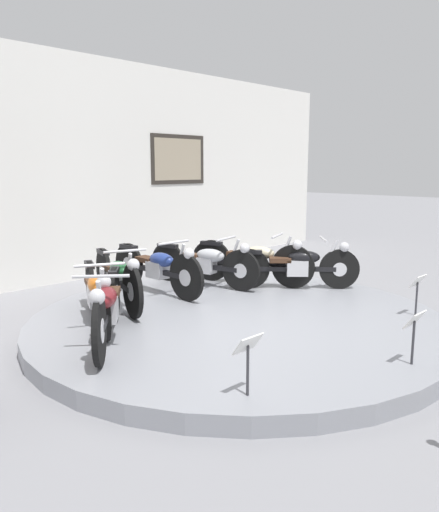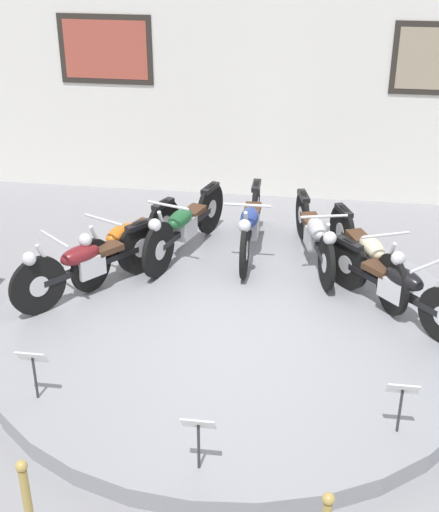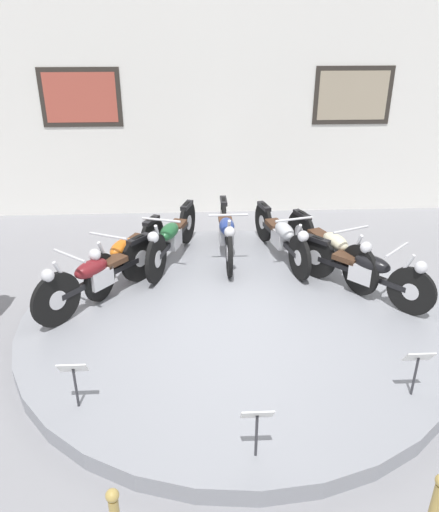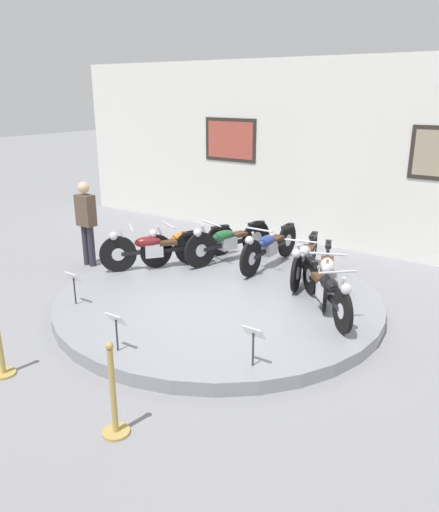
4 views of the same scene
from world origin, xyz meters
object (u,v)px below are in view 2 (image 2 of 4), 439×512
(motorcycle_orange, at_px, (127,239))
(info_placard_front_right, at_px, (402,396))
(motorcycle_maroon, at_px, (89,261))
(info_placard_front_centre, at_px, (198,431))
(motorcycle_silver, at_px, (315,234))
(motorcycle_green, at_px, (184,224))
(motorcycle_black, at_px, (396,284))
(motorcycle_cream, at_px, (367,253))
(motorcycle_blue, at_px, (250,223))
(info_placard_front_left, at_px, (33,363))

(motorcycle_orange, height_order, info_placard_front_right, motorcycle_orange)
(motorcycle_maroon, distance_m, info_placard_front_centre, 3.03)
(motorcycle_silver, bearing_deg, info_placard_front_right, -75.47)
(info_placard_front_right, bearing_deg, info_placard_front_centre, -157.35)
(motorcycle_green, xyz_separation_m, motorcycle_black, (2.46, -1.11, -0.03))
(motorcycle_cream, relative_size, info_placard_front_right, 3.69)
(motorcycle_green, relative_size, info_placard_front_right, 3.79)
(motorcycle_maroon, height_order, motorcycle_cream, motorcycle_cream)
(motorcycle_blue, xyz_separation_m, motorcycle_black, (1.67, -1.28, -0.02))
(motorcycle_green, bearing_deg, motorcycle_black, -24.32)
(motorcycle_blue, distance_m, motorcycle_cream, 1.53)
(motorcycle_silver, height_order, info_placard_front_centre, motorcycle_silver)
(motorcycle_maroon, relative_size, info_placard_front_centre, 3.10)
(motorcycle_maroon, bearing_deg, motorcycle_green, 52.09)
(motorcycle_maroon, relative_size, motorcycle_green, 0.82)
(motorcycle_blue, distance_m, motorcycle_silver, 0.81)
(motorcycle_cream, bearing_deg, motorcycle_blue, 155.54)
(info_placard_front_left, bearing_deg, info_placard_front_centre, -22.65)
(motorcycle_silver, bearing_deg, motorcycle_black, -51.81)
(motorcycle_green, height_order, info_placard_front_centre, motorcycle_green)
(motorcycle_orange, xyz_separation_m, motorcycle_black, (3.06, -0.64, -0.01))
(motorcycle_orange, bearing_deg, motorcycle_black, -11.88)
(motorcycle_orange, bearing_deg, motorcycle_blue, 24.48)
(motorcycle_black, bearing_deg, motorcycle_silver, 128.19)
(info_placard_front_right, bearing_deg, motorcycle_silver, 104.53)
(motorcycle_green, distance_m, motorcycle_black, 2.70)
(info_placard_front_left, bearing_deg, info_placard_front_right, 0.00)
(motorcycle_black, bearing_deg, info_placard_front_centre, -123.28)
(info_placard_front_left, bearing_deg, motorcycle_orange, 86.05)
(motorcycle_orange, relative_size, motorcycle_blue, 0.90)
(info_placard_front_centre, bearing_deg, motorcycle_silver, 77.72)
(motorcycle_black, bearing_deg, info_placard_front_right, -92.93)
(motorcycle_cream, relative_size, info_placard_front_centre, 3.69)
(motorcycle_black, height_order, info_placard_front_right, motorcycle_black)
(motorcycle_silver, relative_size, info_placard_front_right, 3.76)
(motorcycle_blue, height_order, motorcycle_black, motorcycle_blue)
(motorcycle_silver, distance_m, info_placard_front_centre, 3.73)
(motorcycle_blue, bearing_deg, motorcycle_orange, -155.52)
(motorcycle_cream, xyz_separation_m, info_placard_front_right, (0.18, -2.53, -0.03))
(motorcycle_blue, bearing_deg, motorcycle_cream, -24.46)
(motorcycle_black, bearing_deg, motorcycle_green, 155.68)
(motorcycle_orange, xyz_separation_m, motorcycle_silver, (2.19, 0.46, 0.00))
(motorcycle_cream, distance_m, info_placard_front_right, 2.54)
(motorcycle_green, bearing_deg, motorcycle_blue, 11.84)
(motorcycle_cream, xyz_separation_m, info_placard_front_centre, (-1.39, -3.18, -0.03))
(motorcycle_maroon, xyz_separation_m, motorcycle_orange, (0.27, 0.64, -0.02))
(motorcycle_blue, bearing_deg, info_placard_front_right, -63.61)
(motorcycle_silver, bearing_deg, motorcycle_orange, -168.02)
(info_placard_front_centre, bearing_deg, info_placard_front_right, 22.65)
(motorcycle_maroon, relative_size, motorcycle_cream, 0.84)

